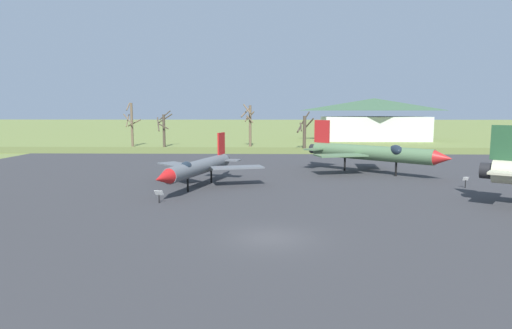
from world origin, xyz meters
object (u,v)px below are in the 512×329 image
object	(u,v)px
visitor_building	(374,120)
info_placard_front_left	(466,181)
jet_fighter_front_left	(372,152)
info_placard_front_right	(159,195)
jet_fighter_front_right	(198,167)

from	to	relation	value
visitor_building	info_placard_front_left	bearing A→B (deg)	-96.50
jet_fighter_front_left	info_placard_front_right	distance (m)	24.81
info_placard_front_right	visitor_building	xyz separation A→B (m)	(32.62, 68.93, 4.06)
info_placard_front_left	jet_fighter_front_right	world-z (taller)	jet_fighter_front_right
jet_fighter_front_left	info_placard_front_left	world-z (taller)	jet_fighter_front_left
info_placard_front_right	visitor_building	bearing A→B (deg)	64.67
info_placard_front_left	jet_fighter_front_right	size ratio (longest dim) A/B	0.08
jet_fighter_front_left	info_placard_front_left	bearing A→B (deg)	-53.90
jet_fighter_front_left	jet_fighter_front_right	xyz separation A→B (m)	(-17.42, -9.11, -0.45)
jet_fighter_front_right	info_placard_front_right	size ratio (longest dim) A/B	13.39
jet_fighter_front_right	visitor_building	world-z (taller)	visitor_building
jet_fighter_front_left	jet_fighter_front_right	size ratio (longest dim) A/B	1.03
jet_fighter_front_right	info_placard_front_right	distance (m)	6.77
jet_fighter_front_right	visitor_building	distance (m)	69.75
info_placard_front_left	visitor_building	size ratio (longest dim) A/B	0.04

